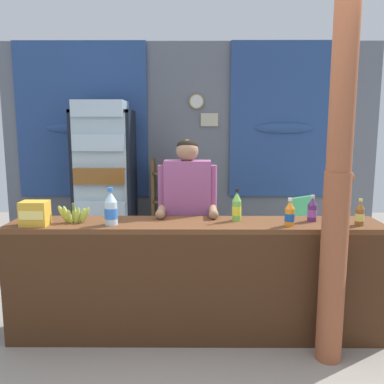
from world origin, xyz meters
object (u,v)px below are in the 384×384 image
(plastic_lawn_chair, at_px, (292,225))
(soda_bottle_grape_soda, at_px, (312,210))
(timber_post, at_px, (338,180))
(stall_counter, at_px, (195,272))
(bottle_shelf_rack, at_px, (170,203))
(soda_bottle_iced_tea, at_px, (360,214))
(drink_fridge, at_px, (104,172))
(banana_bunch, at_px, (74,215))
(snack_box_choco_powder, at_px, (35,213))
(soda_bottle_orange_soda, at_px, (290,214))
(shopkeeper, at_px, (187,206))
(soda_bottle_lime_soda, at_px, (237,207))
(soda_bottle_water, at_px, (111,209))

(plastic_lawn_chair, xyz_separation_m, soda_bottle_grape_soda, (-0.26, -1.65, 0.53))
(timber_post, bearing_deg, stall_counter, 164.60)
(bottle_shelf_rack, relative_size, soda_bottle_iced_tea, 6.14)
(drink_fridge, relative_size, plastic_lawn_chair, 2.31)
(banana_bunch, bearing_deg, snack_box_choco_powder, -162.44)
(soda_bottle_orange_soda, bearing_deg, banana_bunch, 176.80)
(drink_fridge, distance_m, shopkeeper, 2.05)
(soda_bottle_grape_soda, bearing_deg, soda_bottle_iced_tea, -22.45)
(soda_bottle_iced_tea, bearing_deg, timber_post, -135.46)
(drink_fridge, distance_m, bottle_shelf_rack, 0.95)
(soda_bottle_lime_soda, xyz_separation_m, snack_box_choco_powder, (-1.55, -0.17, -0.02))
(snack_box_choco_powder, height_order, banana_bunch, snack_box_choco_powder)
(bottle_shelf_rack, bearing_deg, banana_bunch, -104.97)
(timber_post, bearing_deg, bottle_shelf_rack, 116.28)
(soda_bottle_lime_soda, relative_size, soda_bottle_orange_soda, 1.21)
(bottle_shelf_rack, height_order, snack_box_choco_powder, bottle_shelf_rack)
(drink_fridge, bearing_deg, timber_post, -49.08)
(shopkeeper, distance_m, soda_bottle_grape_soda, 1.05)
(plastic_lawn_chair, xyz_separation_m, snack_box_choco_powder, (-2.40, -1.80, 0.53))
(soda_bottle_water, distance_m, banana_bunch, 0.32)
(timber_post, relative_size, banana_bunch, 9.98)
(stall_counter, height_order, snack_box_choco_powder, snack_box_choco_powder)
(soda_bottle_orange_soda, bearing_deg, soda_bottle_grape_soda, 35.91)
(drink_fridge, xyz_separation_m, soda_bottle_iced_tea, (2.42, -2.19, -0.07))
(bottle_shelf_rack, distance_m, plastic_lawn_chair, 1.63)
(timber_post, relative_size, snack_box_choco_powder, 13.69)
(soda_bottle_grape_soda, relative_size, banana_bunch, 0.76)
(drink_fridge, height_order, soda_bottle_orange_soda, drink_fridge)
(shopkeeper, relative_size, snack_box_choco_powder, 7.81)
(shopkeeper, bearing_deg, soda_bottle_lime_soda, -38.58)
(timber_post, height_order, soda_bottle_lime_soda, timber_post)
(bottle_shelf_rack, xyz_separation_m, banana_bunch, (-0.61, -2.29, 0.34))
(shopkeeper, relative_size, soda_bottle_lime_soda, 6.06)
(stall_counter, relative_size, timber_post, 1.06)
(bottle_shelf_rack, xyz_separation_m, soda_bottle_iced_tea, (1.58, -2.36, 0.36))
(timber_post, relative_size, soda_bottle_iced_tea, 13.43)
(plastic_lawn_chair, distance_m, snack_box_choco_powder, 3.04)
(timber_post, xyz_separation_m, plastic_lawn_chair, (0.21, 2.06, -0.82))
(soda_bottle_water, height_order, soda_bottle_lime_soda, soda_bottle_water)
(soda_bottle_grape_soda, relative_size, snack_box_choco_powder, 1.05)
(plastic_lawn_chair, bearing_deg, stall_counter, -123.39)
(soda_bottle_iced_tea, height_order, soda_bottle_lime_soda, soda_bottle_lime_soda)
(plastic_lawn_chair, bearing_deg, banana_bunch, -141.12)
(soda_bottle_water, bearing_deg, bottle_shelf_rack, 82.53)
(bottle_shelf_rack, height_order, plastic_lawn_chair, bottle_shelf_rack)
(timber_post, xyz_separation_m, shopkeeper, (-1.04, 0.74, -0.33))
(soda_bottle_iced_tea, bearing_deg, drink_fridge, 137.76)
(stall_counter, xyz_separation_m, snack_box_choco_powder, (-1.22, -0.01, 0.46))
(soda_bottle_orange_soda, bearing_deg, stall_counter, 178.77)
(soda_bottle_iced_tea, height_order, soda_bottle_orange_soda, soda_bottle_orange_soda)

